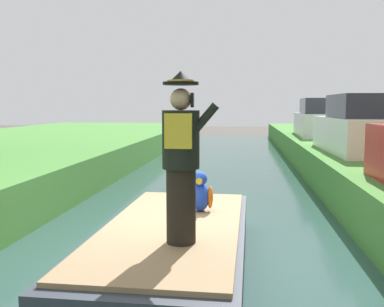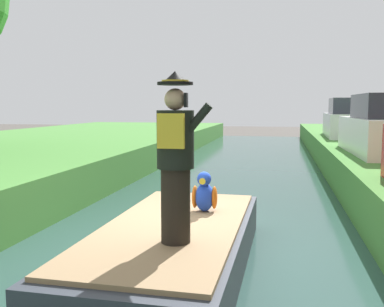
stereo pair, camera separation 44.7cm
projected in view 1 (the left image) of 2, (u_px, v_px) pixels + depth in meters
name	position (u px, v px, depth m)	size (l,w,h in m)	color
ground_plane	(181.00, 260.00, 6.16)	(80.00, 80.00, 0.00)	#4C4742
canal_water	(181.00, 256.00, 6.16)	(5.22, 48.00, 0.10)	#2D4C47
boat	(173.00, 248.00, 5.46)	(1.87, 4.23, 0.61)	#333842
person_pirate	(181.00, 159.00, 4.59)	(0.61, 0.42, 1.85)	black
parrot_plush	(200.00, 194.00, 6.07)	(0.36, 0.34, 0.57)	blue
parked_car_white	(361.00, 128.00, 11.19)	(1.79, 4.04, 1.50)	white
parked_car_silver	(320.00, 120.00, 17.21)	(1.82, 4.05, 1.50)	#B7B7BC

